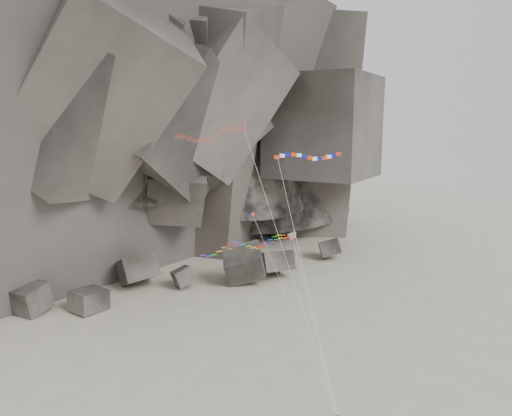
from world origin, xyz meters
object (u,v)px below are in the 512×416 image
delta_kite (207,135)px  pennant_kite (266,248)px  parafoil_kite (246,245)px  banner_kite (308,158)px

delta_kite → pennant_kite: delta_kite is taller
delta_kite → parafoil_kite: size_ratio=1.90×
banner_kite → parafoil_kite: size_ratio=1.63×
banner_kite → pennant_kite: size_ratio=1.37×
delta_kite → parafoil_kite: delta_kite is taller
parafoil_kite → pennant_kite: 2.52m
delta_kite → parafoil_kite: (2.72, -3.92, -12.40)m
parafoil_kite → pennant_kite: (1.56, -1.97, -0.12)m
parafoil_kite → banner_kite: bearing=-9.4°
banner_kite → parafoil_kite: bearing=-159.5°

